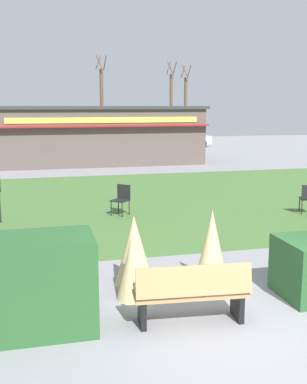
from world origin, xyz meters
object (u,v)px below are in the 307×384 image
(tree_right_bg, at_px, (102,105))
(tree_center_bg, at_px, (171,106))
(parked_car_center_slot, at_px, (117,140))
(cafe_chair_west, at_px, (122,197))
(tree_left_bg, at_px, (186,108))
(park_bench, at_px, (192,293))
(parked_car_west_slot, at_px, (48,141))
(parked_car_east_slot, at_px, (182,139))
(food_kiosk, at_px, (100,135))

(tree_right_bg, relative_size, tree_center_bg, 1.02)
(parked_car_center_slot, relative_size, tree_center_bg, 0.63)
(cafe_chair_west, relative_size, tree_left_bg, 0.13)
(park_bench, height_order, parked_car_west_slot, parked_car_west_slot)
(parked_car_center_slot, bearing_deg, parked_car_west_slot, -179.95)
(parked_car_east_slot, bearing_deg, cafe_chair_west, -111.61)
(park_bench, height_order, food_kiosk, food_kiosk)
(tree_left_bg, relative_size, tree_right_bg, 0.94)
(cafe_chair_west, relative_size, parked_car_west_slot, 0.21)
(park_bench, xyz_separation_m, cafe_chair_west, (0.24, 7.22, 0.05))
(tree_center_bg, bearing_deg, parked_car_center_slot, -134.38)
(cafe_chair_west, relative_size, tree_center_bg, 0.13)
(park_bench, distance_m, tree_center_bg, 35.96)
(parked_car_west_slot, relative_size, tree_right_bg, 0.60)
(cafe_chair_west, relative_size, parked_car_east_slot, 0.21)
(tree_center_bg, bearing_deg, food_kiosk, -119.66)
(tree_left_bg, relative_size, tree_center_bg, 0.96)
(food_kiosk, height_order, parked_car_east_slot, food_kiosk)
(cafe_chair_west, bearing_deg, tree_center_bg, 71.19)
(tree_right_bg, bearing_deg, parked_car_center_slot, -80.69)
(food_kiosk, relative_size, tree_left_bg, 1.69)
(parked_car_center_slot, relative_size, tree_left_bg, 0.66)
(tree_left_bg, distance_m, tree_center_bg, 1.38)
(cafe_chair_west, bearing_deg, tree_right_bg, 83.53)
(park_bench, xyz_separation_m, parked_car_center_slot, (3.65, 28.54, 0.16))
(parked_car_center_slot, xyz_separation_m, tree_right_bg, (-0.59, 3.60, 2.52))
(parked_car_west_slot, relative_size, tree_left_bg, 0.64)
(food_kiosk, bearing_deg, park_bench, -93.65)
(park_bench, height_order, parked_car_east_slot, parked_car_east_slot)
(parked_car_center_slot, bearing_deg, cafe_chair_west, -99.10)
(parked_car_west_slot, distance_m, tree_right_bg, 6.25)
(tree_left_bg, bearing_deg, parked_car_east_slot, -110.09)
(parked_car_east_slot, relative_size, tree_center_bg, 0.62)
(food_kiosk, distance_m, parked_car_east_slot, 11.31)
(parked_car_center_slot, distance_m, tree_right_bg, 4.43)
(parked_car_west_slot, height_order, tree_center_bg, tree_center_bg)
(cafe_chair_west, xyz_separation_m, parked_car_east_slot, (8.44, 21.32, 0.12))
(cafe_chair_west, height_order, tree_right_bg, tree_right_bg)
(parked_car_west_slot, distance_m, parked_car_center_slot, 5.03)
(tree_center_bg, bearing_deg, tree_left_bg, 3.94)
(cafe_chair_west, xyz_separation_m, parked_car_center_slot, (3.42, 21.32, 0.12))
(tree_right_bg, bearing_deg, cafe_chair_west, -96.47)
(food_kiosk, distance_m, tree_left_bg, 17.57)
(parked_car_west_slot, relative_size, parked_car_east_slot, 0.99)
(parked_car_center_slot, height_order, tree_left_bg, tree_left_bg)
(tree_left_bg, height_order, tree_center_bg, tree_center_bg)
(park_bench, distance_m, cafe_chair_west, 7.22)
(parked_car_east_slot, distance_m, tree_center_bg, 6.57)
(parked_car_east_slot, relative_size, tree_right_bg, 0.61)
(parked_car_west_slot, xyz_separation_m, tree_right_bg, (4.44, 3.61, 2.52))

